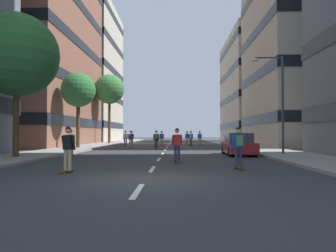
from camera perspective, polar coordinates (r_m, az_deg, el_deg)
name	(u,v)px	position (r m, az deg, el deg)	size (l,w,h in m)	color
ground_plane	(167,147)	(35.21, -0.11, -3.75)	(149.26, 149.26, 0.00)	#333335
sidewalk_left	(99,145)	(39.46, -12.36, -3.36)	(3.94, 68.41, 0.14)	gray
sidewalk_right	(238,145)	(39.02, 12.56, -3.38)	(3.94, 68.41, 0.14)	gray
lane_markings	(168,146)	(35.84, -0.08, -3.70)	(0.16, 57.20, 0.01)	silver
building_left_far	(68,74)	(62.43, -17.65, 8.86)	(17.81, 17.96, 24.71)	#BCB29E
building_right_mid	(331,58)	(42.74, 27.32, 10.86)	(17.81, 16.41, 20.63)	#B2A893
building_right_far	(276,89)	(61.36, 18.97, 6.35)	(17.81, 20.64, 19.01)	#BCB29E
parked_car_near	(238,145)	(22.32, 12.57, -3.36)	(1.82, 4.40, 1.52)	maroon
street_tree_near	(78,90)	(31.84, -15.87, 6.18)	(3.30, 3.30, 7.19)	#4C3823
street_tree_mid	(17,55)	(21.18, -25.62, 11.45)	(4.93, 4.93, 8.48)	#4C3823
street_tree_far	(109,89)	(45.64, -10.51, 6.49)	(4.17, 4.17, 9.67)	#4C3823
streetlamp_right	(277,94)	(22.26, 19.06, 5.54)	(2.13, 0.30, 6.50)	#3F3F44
skater_0	(238,145)	(13.62, 12.58, -3.37)	(0.54, 0.91, 1.78)	brown
skater_1	(157,138)	(33.47, -2.07, -2.14)	(0.57, 0.92, 1.78)	brown
skater_2	(191,137)	(38.34, 4.14, -2.03)	(0.57, 0.92, 1.78)	brown
skater_3	(187,137)	(41.68, 3.47, -2.01)	(0.55, 0.91, 1.78)	brown
skater_4	(200,137)	(40.04, 5.74, -2.04)	(0.55, 0.92, 1.78)	brown
skater_5	(68,147)	(12.73, -17.61, -3.63)	(0.57, 0.92, 1.78)	brown
skater_6	(125,138)	(35.12, -7.68, -2.09)	(0.56, 0.92, 1.78)	brown
skater_7	(156,138)	(29.58, -2.14, -2.26)	(0.56, 0.92, 1.78)	brown
skater_8	(177,143)	(16.31, 1.65, -3.16)	(0.57, 0.92, 1.78)	brown
skater_9	(162,137)	(37.81, -1.14, -2.05)	(0.54, 0.91, 1.78)	brown
skater_10	(71,142)	(20.42, -17.17, -2.72)	(0.56, 0.92, 1.78)	brown
skater_11	(131,138)	(31.97, -6.73, -2.18)	(0.55, 0.92, 1.78)	brown
skater_12	(132,137)	(42.87, -6.52, -1.95)	(0.54, 0.91, 1.78)	brown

